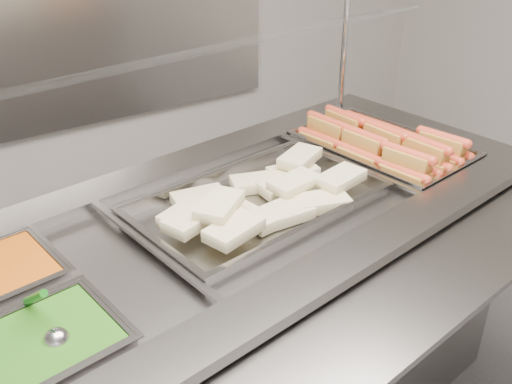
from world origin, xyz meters
TOP-DOWN VIEW (x-y plane):
  - back_panel at (0.00, 2.45)m, footprint 3.00×0.04m
  - steam_counter at (0.12, 0.51)m, footprint 2.20×1.18m
  - tray_rail at (0.19, -0.06)m, footprint 2.03×0.66m
  - sneeze_guard at (0.09, 0.75)m, footprint 1.87×0.56m
  - pan_hotdogs at (0.82, 0.60)m, footprint 0.45×0.66m
  - pan_wraps at (0.19, 0.52)m, footprint 0.81×0.54m
  - pan_peas at (-0.57, 0.26)m, footprint 0.37×0.31m
  - hotdogs_in_buns at (0.81, 0.59)m, footprint 0.41×0.61m
  - tortilla_wraps at (0.19, 0.50)m, footprint 0.72×0.41m
  - serving_spoon at (-0.54, 0.26)m, footprint 0.06×0.20m

SIDE VIEW (x-z plane):
  - steam_counter at x=0.12m, z-range 0.00..1.00m
  - tray_rail at x=0.19m, z-range 0.92..0.98m
  - pan_hotdogs at x=0.82m, z-range 0.90..1.01m
  - pan_peas at x=-0.57m, z-range 0.90..1.01m
  - pan_wraps at x=0.19m, z-range 0.93..1.01m
  - hotdogs_in_buns at x=0.81m, z-range 0.94..1.07m
  - serving_spoon at x=-0.54m, z-range 0.93..1.09m
  - tortilla_wraps at x=0.19m, z-range 0.96..1.07m
  - back_panel at x=0.00m, z-range 0.60..1.80m
  - sneeze_guard at x=0.09m, z-range 1.16..1.66m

